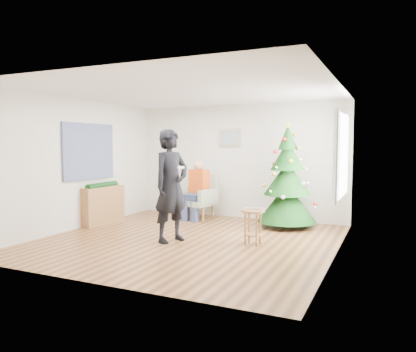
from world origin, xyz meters
The scene contains 19 objects.
floor centered at (0.00, 0.00, 0.00)m, with size 5.00×5.00×0.00m, color brown.
ceiling centered at (0.00, 0.00, 2.60)m, with size 5.00×5.00×0.00m, color white.
wall_back centered at (0.00, 2.50, 1.30)m, with size 5.00×5.00×0.00m, color silver.
wall_front centered at (0.00, -2.50, 1.30)m, with size 5.00×5.00×0.00m, color silver.
wall_left centered at (-2.50, 0.00, 1.30)m, with size 5.00×5.00×0.00m, color silver.
wall_right centered at (2.50, 0.00, 1.30)m, with size 5.00×5.00×0.00m, color silver.
window_panel centered at (2.47, 1.00, 1.50)m, with size 0.04×1.30×1.40m, color white.
curtains centered at (2.44, 1.00, 1.50)m, with size 0.05×1.75×1.50m.
christmas_tree centered at (1.31, 1.85, 0.97)m, with size 1.20×1.20×2.16m.
stool centered at (1.14, 0.14, 0.31)m, with size 0.40×0.40×0.60m.
laptop centered at (1.14, 0.14, 0.61)m, with size 0.33×0.21×0.03m, color silver.
armchair centered at (-0.77, 1.95, 0.38)m, with size 0.93×0.89×1.02m.
seated_person centered at (-0.78, 1.89, 0.69)m, with size 0.52×0.69×1.34m.
standing_man centered at (-0.23, -0.21, 0.98)m, with size 0.71×0.47×1.96m, color black.
game_controller centered at (-0.02, -0.24, 1.30)m, with size 0.04×0.13×0.04m, color white.
console centered at (-2.33, 0.52, 0.40)m, with size 0.30×1.00×0.80m, color brown.
garland centered at (-2.33, 0.52, 0.82)m, with size 0.14×0.14×0.90m, color black.
tapestry centered at (-2.46, 0.30, 1.55)m, with size 0.03×1.50×1.15m, color black.
framed_picture centered at (-0.20, 2.46, 1.85)m, with size 0.52×0.05×0.42m.
Camera 1 is at (3.25, -6.30, 1.68)m, focal length 35.00 mm.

